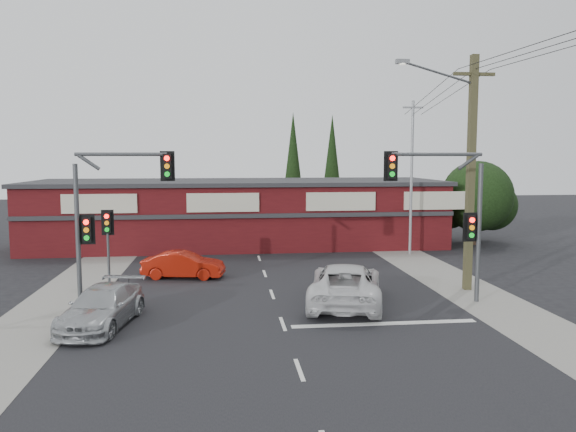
{
  "coord_description": "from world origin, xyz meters",
  "views": [
    {
      "loc": [
        -2.0,
        -19.87,
        5.75
      ],
      "look_at": [
        0.66,
        3.0,
        3.32
      ],
      "focal_mm": 35.0,
      "sensor_mm": 36.0,
      "label": 1
    }
  ],
  "objects": [
    {
      "name": "white_suv",
      "position": [
        2.72,
        1.23,
        0.81
      ],
      "size": [
        4.0,
        6.27,
        1.61
      ],
      "primitive_type": "imported",
      "rotation": [
        0.0,
        0.0,
        2.9
      ],
      "color": "silver",
      "rests_on": "ground"
    },
    {
      "name": "pedestal_signal",
      "position": [
        -7.2,
        6.01,
        2.41
      ],
      "size": [
        0.55,
        0.27,
        3.38
      ],
      "color": "#47494C",
      "rests_on": "ground"
    },
    {
      "name": "utility_pole",
      "position": [
        8.36,
        2.99,
        5.4
      ],
      "size": [
        4.38,
        0.59,
        10.0
      ],
      "color": "#4D482B",
      "rests_on": "ground"
    },
    {
      "name": "shop_building",
      "position": [
        -0.99,
        16.99,
        2.13
      ],
      "size": [
        27.3,
        8.4,
        4.22
      ],
      "color": "#440D11",
      "rests_on": "ground"
    },
    {
      "name": "road_strip",
      "position": [
        0.0,
        5.0,
        0.01
      ],
      "size": [
        14.0,
        70.0,
        0.01
      ],
      "primitive_type": "cube",
      "color": "black",
      "rests_on": "ground"
    },
    {
      "name": "traffic_mast_right",
      "position": [
        6.86,
        1.0,
        3.95
      ],
      "size": [
        3.96,
        0.27,
        5.97
      ],
      "color": "#47494C",
      "rests_on": "ground"
    },
    {
      "name": "power_lines",
      "position": [
        8.47,
        -2.47,
        9.04
      ],
      "size": [
        2.01,
        29.0,
        1.22
      ],
      "color": "black",
      "rests_on": "ground"
    },
    {
      "name": "verge_left",
      "position": [
        -8.5,
        5.0,
        0.01
      ],
      "size": [
        3.0,
        70.0,
        0.02
      ],
      "primitive_type": "cube",
      "color": "gray",
      "rests_on": "ground"
    },
    {
      "name": "steel_pole",
      "position": [
        9.0,
        12.0,
        4.7
      ],
      "size": [
        1.2,
        0.16,
        9.0
      ],
      "color": "gray",
      "rests_on": "ground"
    },
    {
      "name": "conifer_near",
      "position": [
        3.5,
        24.0,
        5.48
      ],
      "size": [
        1.8,
        1.8,
        9.25
      ],
      "color": "#2D2116",
      "rests_on": "ground"
    },
    {
      "name": "tree_cluster",
      "position": [
        14.69,
        15.44,
        2.9
      ],
      "size": [
        5.9,
        5.1,
        5.5
      ],
      "color": "#2D2116",
      "rests_on": "ground"
    },
    {
      "name": "traffic_mast_left",
      "position": [
        -6.43,
        2.0,
        3.93
      ],
      "size": [
        3.77,
        0.27,
        5.97
      ],
      "color": "#47494C",
      "rests_on": "ground"
    },
    {
      "name": "lane_dashes",
      "position": [
        0.0,
        9.43,
        0.01
      ],
      "size": [
        0.12,
        56.46,
        0.01
      ],
      "color": "silver",
      "rests_on": "ground"
    },
    {
      "name": "conifer_far",
      "position": [
        7.0,
        26.0,
        5.48
      ],
      "size": [
        1.8,
        1.8,
        9.25
      ],
      "color": "#2D2116",
      "rests_on": "ground"
    },
    {
      "name": "ground",
      "position": [
        0.0,
        0.0,
        0.0
      ],
      "size": [
        120.0,
        120.0,
        0.0
      ],
      "primitive_type": "plane",
      "color": "black",
      "rests_on": "ground"
    },
    {
      "name": "verge_right",
      "position": [
        8.5,
        5.0,
        0.01
      ],
      "size": [
        3.0,
        70.0,
        0.02
      ],
      "primitive_type": "cube",
      "color": "gray",
      "rests_on": "ground"
    },
    {
      "name": "silver_suv",
      "position": [
        -6.13,
        -0.63,
        0.67
      ],
      "size": [
        2.67,
        4.88,
        1.34
      ],
      "primitive_type": "imported",
      "rotation": [
        0.0,
        0.0,
        -0.18
      ],
      "color": "#ABAFB1",
      "rests_on": "ground"
    },
    {
      "name": "stop_line",
      "position": [
        3.5,
        -1.5,
        0.01
      ],
      "size": [
        6.5,
        0.35,
        0.01
      ],
      "primitive_type": "cube",
      "color": "silver",
      "rests_on": "ground"
    },
    {
      "name": "red_sedan",
      "position": [
        -3.92,
        6.84,
        0.63
      ],
      "size": [
        4.02,
        1.97,
        1.27
      ],
      "primitive_type": "imported",
      "rotation": [
        0.0,
        0.0,
        1.4
      ],
      "color": "#A9190A",
      "rests_on": "ground"
    }
  ]
}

